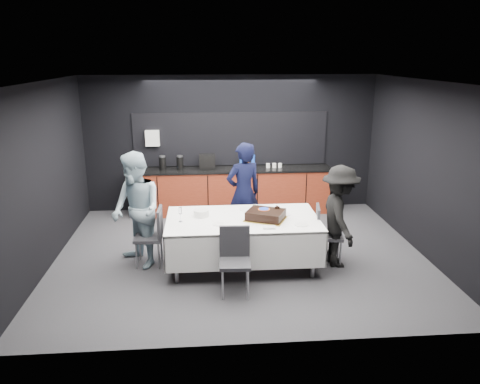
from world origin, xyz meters
The scene contains 18 objects.
ground centered at (0.00, 0.00, 0.00)m, with size 6.00×6.00×0.00m, color #3C3C41.
room_shell centered at (0.00, 0.00, 1.86)m, with size 6.04×5.04×2.82m.
kitchenette centered at (-0.02, 2.22, 0.54)m, with size 4.10×0.64×2.05m.
party_table centered at (0.00, -0.40, 0.64)m, with size 2.32×1.32×0.78m.
cake_assembly centered at (0.34, -0.48, 0.85)m, with size 0.71×0.66×0.18m.
plate_stack centered at (-0.63, -0.25, 0.83)m, with size 0.24×0.24×0.10m, color white.
loose_plate_near centered at (-0.38, -0.64, 0.78)m, with size 0.18×0.18×0.01m, color white.
loose_plate_right_a centered at (0.68, -0.28, 0.78)m, with size 0.18×0.18×0.01m, color white.
loose_plate_right_b centered at (0.84, -0.76, 0.78)m, with size 0.20×0.20×0.01m, color white.
loose_plate_far centered at (0.09, 0.01, 0.78)m, with size 0.22×0.22×0.01m, color white.
fork_pile centered at (0.34, -0.87, 0.79)m, with size 0.18×0.11×0.03m, color white.
champagne_flute centered at (-0.94, -0.48, 0.94)m, with size 0.06×0.06×0.22m.
chair_left centered at (-1.38, -0.26, 0.53)m, with size 0.43×0.43×0.92m.
chair_right centered at (1.29, -0.39, 0.53)m, with size 0.49×0.49×0.92m.
chair_near centered at (-0.18, -1.22, 0.53)m, with size 0.44×0.44×0.92m.
person_center centered at (0.10, 0.60, 0.88)m, with size 0.65×0.42×1.77m, color black.
person_left centered at (-1.62, -0.25, 0.90)m, with size 0.87×0.68×1.79m, color #A1BCCA.
person_right centered at (1.48, -0.49, 0.80)m, with size 1.03×0.59×1.59m, color black.
Camera 1 is at (-0.59, -7.11, 3.17)m, focal length 35.00 mm.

